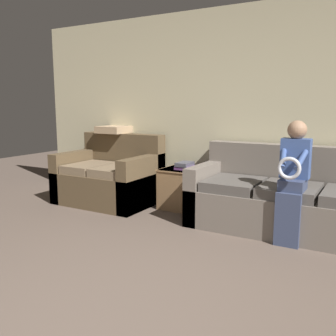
# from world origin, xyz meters

# --- Properties ---
(wall_back) EXTENTS (6.84, 0.06, 2.55)m
(wall_back) POSITION_xyz_m (0.00, 3.23, 1.27)
(wall_back) COLOR beige
(wall_back) RESTS_ON ground_plane
(couch_main) EXTENTS (2.16, 0.92, 0.90)m
(couch_main) POSITION_xyz_m (0.56, 2.74, 0.32)
(couch_main) COLOR #70665B
(couch_main) RESTS_ON ground_plane
(couch_side) EXTENTS (1.30, 0.93, 0.94)m
(couch_side) POSITION_xyz_m (-1.90, 2.70, 0.33)
(couch_side) COLOR brown
(couch_side) RESTS_ON ground_plane
(child_left_seated) EXTENTS (0.28, 0.38, 1.20)m
(child_left_seated) POSITION_xyz_m (0.63, 2.36, 0.67)
(child_left_seated) COLOR #384260
(child_left_seated) RESTS_ON ground_plane
(side_shelf) EXTENTS (0.60, 0.51, 0.52)m
(side_shelf) POSITION_xyz_m (-0.84, 2.93, 0.27)
(side_shelf) COLOR olive
(side_shelf) RESTS_ON ground_plane
(book_stack) EXTENTS (0.23, 0.27, 0.09)m
(book_stack) POSITION_xyz_m (-0.84, 2.94, 0.57)
(book_stack) COLOR #7A4284
(book_stack) RESTS_ON side_shelf
(throw_pillow) EXTENTS (0.41, 0.41, 0.10)m
(throw_pillow) POSITION_xyz_m (-2.06, 3.03, 0.99)
(throw_pillow) COLOR tan
(throw_pillow) RESTS_ON couch_side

